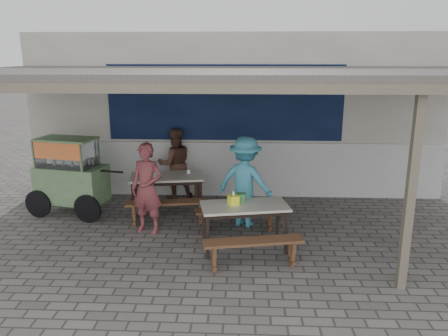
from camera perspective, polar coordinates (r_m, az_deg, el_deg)
ground at (r=7.01m, az=0.65°, el=-11.14°), size 60.00×60.00×0.00m
back_wall at (r=9.98m, az=1.41°, el=6.97°), size 9.00×1.28×3.50m
warung_roof at (r=7.22m, az=1.10°, el=11.99°), size 9.00×4.21×2.81m
table_left at (r=8.62m, az=-7.47°, el=-1.48°), size 1.50×0.97×0.75m
bench_left_street at (r=8.08m, az=-7.44°, el=-5.09°), size 1.52×0.52×0.45m
bench_left_wall at (r=9.37m, az=-7.36°, el=-2.30°), size 1.52×0.52×0.45m
table_right at (r=6.92m, az=2.70°, el=-5.46°), size 1.46×0.91×0.75m
bench_right_street at (r=6.44m, az=3.84°, el=-10.28°), size 1.48×0.56×0.45m
bench_right_wall at (r=7.66m, az=1.69°, el=-6.08°), size 1.48×0.56×0.45m
vendor_cart at (r=8.93m, az=-19.48°, el=-0.66°), size 1.95×1.01×1.51m
patron_street_side at (r=7.68m, az=-10.02°, el=-2.63°), size 0.67×0.53×1.59m
patron_wall_side at (r=9.46m, az=-6.41°, el=0.58°), size 0.90×0.80×1.54m
patron_right_table at (r=7.87m, az=2.81°, el=-1.80°), size 1.22×0.98×1.65m
tissue_box at (r=6.88m, az=1.24°, el=-4.21°), size 0.20×0.20×0.15m
donation_box at (r=7.04m, az=1.99°, el=-3.85°), size 0.21×0.15×0.13m
condiment_jar at (r=8.71m, az=-4.65°, el=-0.44°), size 0.07×0.07×0.08m
condiment_bowl at (r=8.58m, az=-9.19°, el=-0.91°), size 0.23×0.23×0.05m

